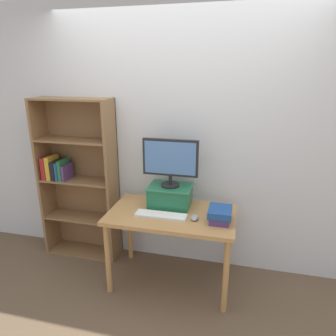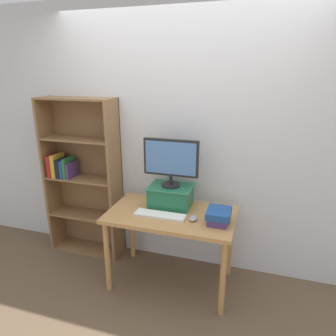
{
  "view_description": "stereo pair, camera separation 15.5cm",
  "coord_description": "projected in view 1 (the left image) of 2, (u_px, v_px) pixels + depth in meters",
  "views": [
    {
      "loc": [
        0.54,
        -2.39,
        1.94
      ],
      "look_at": [
        -0.05,
        0.06,
        1.13
      ],
      "focal_mm": 32.0,
      "sensor_mm": 36.0,
      "label": 1
    },
    {
      "loc": [
        0.69,
        -2.34,
        1.94
      ],
      "look_at": [
        -0.05,
        0.06,
        1.13
      ],
      "focal_mm": 32.0,
      "sensor_mm": 36.0,
      "label": 2
    }
  ],
  "objects": [
    {
      "name": "computer_mouse",
      "position": [
        195.0,
        217.0,
        2.57
      ],
      "size": [
        0.06,
        0.1,
        0.04
      ],
      "color": "#99999E",
      "rests_on": "desk"
    },
    {
      "name": "computer_monitor",
      "position": [
        170.0,
        160.0,
        2.71
      ],
      "size": [
        0.51,
        0.17,
        0.45
      ],
      "color": "black",
      "rests_on": "riser_box"
    },
    {
      "name": "desk",
      "position": [
        171.0,
        222.0,
        2.73
      ],
      "size": [
        1.14,
        0.65,
        0.73
      ],
      "color": "#B7844C",
      "rests_on": "ground_plane"
    },
    {
      "name": "book_stack",
      "position": [
        220.0,
        214.0,
        2.53
      ],
      "size": [
        0.19,
        0.23,
        0.12
      ],
      "color": "#4C336B",
      "rests_on": "desk"
    },
    {
      "name": "keyboard",
      "position": [
        161.0,
        215.0,
        2.63
      ],
      "size": [
        0.46,
        0.13,
        0.02
      ],
      "color": "silver",
      "rests_on": "desk"
    },
    {
      "name": "bookshelf_unit",
      "position": [
        77.0,
        178.0,
        3.17
      ],
      "size": [
        0.81,
        0.28,
        1.7
      ],
      "color": "olive",
      "rests_on": "ground_plane"
    },
    {
      "name": "ground_plane",
      "position": [
        171.0,
        280.0,
        2.92
      ],
      "size": [
        12.0,
        12.0,
        0.0
      ],
      "primitive_type": "plane",
      "color": "brown"
    },
    {
      "name": "riser_box",
      "position": [
        170.0,
        195.0,
        2.82
      ],
      "size": [
        0.4,
        0.3,
        0.2
      ],
      "color": "#1E6642",
      "rests_on": "desk"
    },
    {
      "name": "back_wall",
      "position": [
        182.0,
        141.0,
        2.93
      ],
      "size": [
        7.0,
        0.08,
        2.6
      ],
      "color": "silver",
      "rests_on": "ground_plane"
    }
  ]
}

